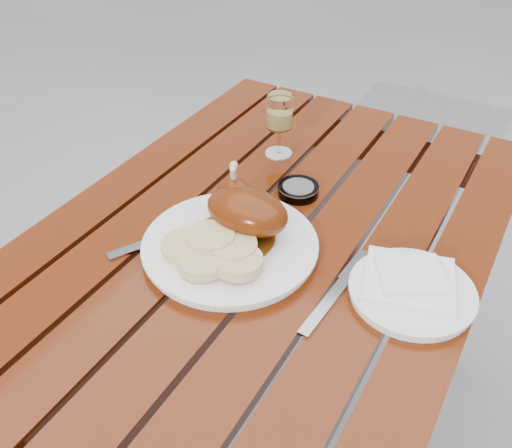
{
  "coord_description": "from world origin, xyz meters",
  "views": [
    {
      "loc": [
        0.41,
        -0.75,
        1.43
      ],
      "look_at": [
        -0.01,
        -0.02,
        0.78
      ],
      "focal_mm": 40.0,
      "sensor_mm": 36.0,
      "label": 1
    }
  ],
  "objects_px": {
    "dinner_plate": "(230,247)",
    "wine_glass": "(279,126)",
    "table": "(264,358)",
    "side_plate": "(412,292)",
    "ashtray": "(298,190)"
  },
  "relations": [
    {
      "from": "dinner_plate",
      "to": "wine_glass",
      "type": "distance_m",
      "value": 0.37
    },
    {
      "from": "table",
      "to": "dinner_plate",
      "type": "xyz_separation_m",
      "value": [
        -0.03,
        -0.08,
        0.39
      ]
    },
    {
      "from": "wine_glass",
      "to": "side_plate",
      "type": "xyz_separation_m",
      "value": [
        0.41,
        -0.3,
        -0.06
      ]
    },
    {
      "from": "table",
      "to": "side_plate",
      "type": "distance_m",
      "value": 0.49
    },
    {
      "from": "dinner_plate",
      "to": "side_plate",
      "type": "height_order",
      "value": "dinner_plate"
    },
    {
      "from": "table",
      "to": "wine_glass",
      "type": "distance_m",
      "value": 0.53
    },
    {
      "from": "table",
      "to": "ashtray",
      "type": "height_order",
      "value": "ashtray"
    },
    {
      "from": "table",
      "to": "ashtray",
      "type": "xyz_separation_m",
      "value": [
        -0.0,
        0.14,
        0.39
      ]
    },
    {
      "from": "table",
      "to": "wine_glass",
      "type": "xyz_separation_m",
      "value": [
        -0.11,
        0.27,
        0.45
      ]
    },
    {
      "from": "dinner_plate",
      "to": "side_plate",
      "type": "bearing_deg",
      "value": 8.99
    },
    {
      "from": "wine_glass",
      "to": "dinner_plate",
      "type": "bearing_deg",
      "value": -76.18
    },
    {
      "from": "wine_glass",
      "to": "ashtray",
      "type": "relative_size",
      "value": 1.7
    },
    {
      "from": "wine_glass",
      "to": "side_plate",
      "type": "bearing_deg",
      "value": -36.18
    },
    {
      "from": "side_plate",
      "to": "ashtray",
      "type": "height_order",
      "value": "ashtray"
    },
    {
      "from": "table",
      "to": "side_plate",
      "type": "height_order",
      "value": "side_plate"
    }
  ]
}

